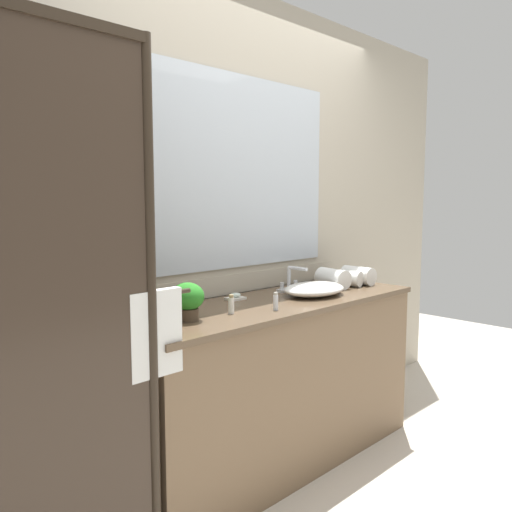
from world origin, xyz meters
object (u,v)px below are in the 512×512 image
object	(u,v)px
rolled_towel_far_edge	(333,278)
faucet	(290,283)
amenity_bottle_body_wash	(231,305)
soap_dish	(235,297)
rolled_towel_middle	(347,278)
sink_basin	(314,289)
potted_plant	(187,299)
rolled_towel_near_edge	(359,275)
amenity_bottle_shampoo	(276,302)

from	to	relation	value
rolled_towel_far_edge	faucet	bearing A→B (deg)	160.80
faucet	amenity_bottle_body_wash	world-z (taller)	faucet
soap_dish	rolled_towel_middle	size ratio (longest dim) A/B	0.55
sink_basin	soap_dish	size ratio (longest dim) A/B	3.92
rolled_towel_middle	rolled_towel_far_edge	xyz separation A→B (m)	(-0.11, 0.02, 0.01)
amenity_bottle_body_wash	rolled_towel_middle	size ratio (longest dim) A/B	0.49
faucet	potted_plant	bearing A→B (deg)	-169.73
faucet	rolled_towel_near_edge	world-z (taller)	faucet
rolled_towel_near_edge	soap_dish	bearing A→B (deg)	168.64
rolled_towel_near_edge	rolled_towel_middle	world-z (taller)	rolled_towel_near_edge
rolled_towel_far_edge	potted_plant	bearing A→B (deg)	-176.99
soap_dish	rolled_towel_middle	xyz separation A→B (m)	(0.78, -0.17, 0.03)
potted_plant	rolled_towel_middle	bearing A→B (deg)	1.63
sink_basin	amenity_bottle_body_wash	distance (m)	0.64
amenity_bottle_shampoo	rolled_towel_middle	world-z (taller)	rolled_towel_middle
soap_dish	rolled_towel_far_edge	bearing A→B (deg)	-11.83
rolled_towel_far_edge	sink_basin	bearing A→B (deg)	-163.93
amenity_bottle_shampoo	rolled_towel_far_edge	bearing A→B (deg)	15.07
amenity_bottle_body_wash	rolled_towel_middle	bearing A→B (deg)	4.02
soap_dish	amenity_bottle_body_wash	world-z (taller)	amenity_bottle_body_wash
rolled_towel_near_edge	rolled_towel_far_edge	distance (m)	0.22
soap_dish	rolled_towel_near_edge	distance (m)	0.91
potted_plant	soap_dish	size ratio (longest dim) A/B	1.69
amenity_bottle_body_wash	rolled_towel_middle	distance (m)	1.03
soap_dish	rolled_towel_middle	distance (m)	0.80
faucet	soap_dish	world-z (taller)	faucet
rolled_towel_near_edge	rolled_towel_far_edge	size ratio (longest dim) A/B	0.99
amenity_bottle_body_wash	rolled_towel_far_edge	world-z (taller)	rolled_towel_far_edge
faucet	amenity_bottle_shampoo	world-z (taller)	faucet
amenity_bottle_body_wash	rolled_towel_middle	xyz separation A→B (m)	(1.03, 0.07, 0.01)
rolled_towel_far_edge	rolled_towel_middle	bearing A→B (deg)	-12.48
faucet	rolled_towel_far_edge	bearing A→B (deg)	-19.20
faucet	potted_plant	world-z (taller)	potted_plant
sink_basin	potted_plant	world-z (taller)	potted_plant
amenity_bottle_shampoo	amenity_bottle_body_wash	distance (m)	0.23
amenity_bottle_shampoo	rolled_towel_near_edge	xyz separation A→B (m)	(0.93, 0.15, 0.01)
soap_dish	sink_basin	bearing A→B (deg)	-29.22
rolled_towel_middle	rolled_towel_far_edge	distance (m)	0.11
rolled_towel_near_edge	rolled_towel_far_edge	xyz separation A→B (m)	(-0.22, 0.04, 0.00)
amenity_bottle_body_wash	rolled_towel_far_edge	size ratio (longest dim) A/B	0.43
sink_basin	amenity_bottle_body_wash	size ratio (longest dim) A/B	4.38
sink_basin	rolled_towel_near_edge	distance (m)	0.50
soap_dish	rolled_towel_far_edge	size ratio (longest dim) A/B	0.48
sink_basin	rolled_towel_near_edge	xyz separation A→B (m)	(0.50, 0.04, 0.02)
amenity_bottle_body_wash	rolled_towel_far_edge	distance (m)	0.92
amenity_bottle_shampoo	rolled_towel_middle	bearing A→B (deg)	11.51
sink_basin	faucet	bearing A→B (deg)	90.00
faucet	soap_dish	distance (m)	0.40
rolled_towel_near_edge	rolled_towel_far_edge	bearing A→B (deg)	170.09
amenity_bottle_body_wash	rolled_towel_near_edge	bearing A→B (deg)	2.92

